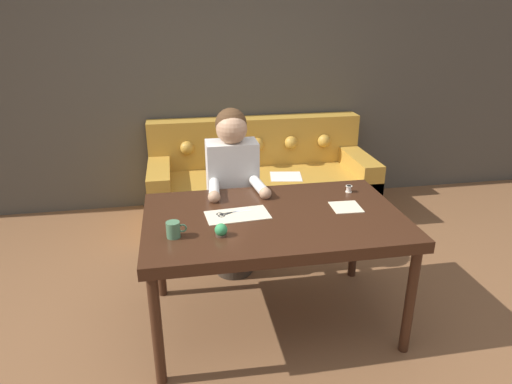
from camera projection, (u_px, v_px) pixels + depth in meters
name	position (u px, v px, depth m)	size (l,w,h in m)	color
ground_plane	(254.00, 336.00, 2.88)	(16.00, 16.00, 0.00)	brown
wall_back	(214.00, 77.00, 4.45)	(8.00, 0.06, 2.60)	#474238
dining_table	(274.00, 225.00, 2.77)	(1.56, 0.97, 0.76)	#381E11
couch	(260.00, 184.00, 4.48)	(2.11, 0.90, 0.91)	#B7842D
person	(233.00, 194.00, 3.34)	(0.42, 0.55, 1.29)	#33281E
pattern_paper_main	(237.00, 215.00, 2.75)	(0.40, 0.23, 0.00)	beige
pattern_paper_offcut	(346.00, 207.00, 2.86)	(0.19, 0.19, 0.00)	beige
scissors	(228.00, 214.00, 2.77)	(0.22, 0.12, 0.01)	silver
mug	(174.00, 230.00, 2.47)	(0.11, 0.08, 0.09)	#47704C
thread_spool	(349.00, 189.00, 3.09)	(0.04, 0.04, 0.05)	beige
pin_cushion	(221.00, 230.00, 2.49)	(0.07, 0.07, 0.07)	#4C3828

